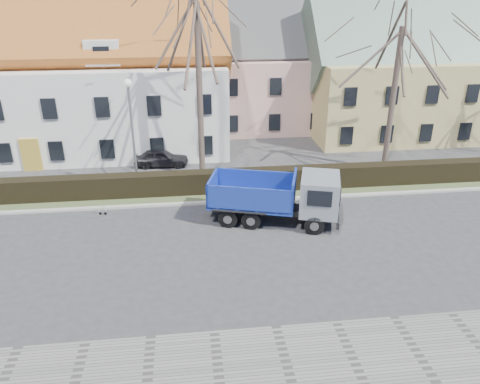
{
  "coord_description": "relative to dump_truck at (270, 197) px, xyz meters",
  "views": [
    {
      "loc": [
        -2.84,
        -19.1,
        11.41
      ],
      "look_at": [
        -0.31,
        2.43,
        1.6
      ],
      "focal_mm": 35.0,
      "sensor_mm": 36.0,
      "label": 1
    }
  ],
  "objects": [
    {
      "name": "cart_frame",
      "position": [
        -8.88,
        1.71,
        -1.08
      ],
      "size": [
        0.68,
        0.44,
        0.59
      ],
      "primitive_type": null,
      "rotation": [
        0.0,
        0.0,
        -0.12
      ],
      "color": "silver",
      "rests_on": "ground"
    },
    {
      "name": "building_pink",
      "position": [
        2.82,
        17.82,
        2.63
      ],
      "size": [
        10.8,
        8.8,
        8.0
      ],
      "primitive_type": null,
      "color": "#CB9A90",
      "rests_on": "ground"
    },
    {
      "name": "building_yellow",
      "position": [
        14.82,
        14.82,
        2.88
      ],
      "size": [
        18.8,
        10.8,
        8.5
      ],
      "primitive_type": null,
      "color": "tan",
      "rests_on": "ground"
    },
    {
      "name": "dump_truck",
      "position": [
        0.0,
        0.0,
        0.0
      ],
      "size": [
        7.29,
        4.37,
        2.74
      ],
      "primitive_type": null,
      "rotation": [
        0.0,
        0.0,
        -0.28
      ],
      "color": "navy",
      "rests_on": "ground"
    },
    {
      "name": "hedge",
      "position": [
        -1.18,
        3.82,
        -0.72
      ],
      "size": [
        60.0,
        0.9,
        1.3
      ],
      "primitive_type": "cube",
      "color": "black",
      "rests_on": "ground"
    },
    {
      "name": "tree_1",
      "position": [
        -3.18,
        6.32,
        4.95
      ],
      "size": [
        9.2,
        9.2,
        12.65
      ],
      "primitive_type": null,
      "color": "#4F4036",
      "rests_on": "ground"
    },
    {
      "name": "building_white",
      "position": [
        -14.18,
        13.82,
        3.38
      ],
      "size": [
        26.8,
        10.8,
        9.5
      ],
      "primitive_type": null,
      "color": "white",
      "rests_on": "ground"
    },
    {
      "name": "parked_car_a",
      "position": [
        -5.82,
        8.65,
        -0.76
      ],
      "size": [
        3.66,
        1.68,
        1.22
      ],
      "primitive_type": "imported",
      "rotation": [
        0.0,
        0.0,
        1.5
      ],
      "color": "black",
      "rests_on": "ground"
    },
    {
      "name": "curb_far",
      "position": [
        -1.18,
        2.42,
        -1.31
      ],
      "size": [
        80.0,
        0.3,
        0.12
      ],
      "primitive_type": "cube",
      "color": "#ABA79C",
      "rests_on": "ground"
    },
    {
      "name": "ground",
      "position": [
        -1.18,
        -2.18,
        -1.37
      ],
      "size": [
        120.0,
        120.0,
        0.0
      ],
      "primitive_type": "plane",
      "color": "#353537"
    },
    {
      "name": "sidewalk_near",
      "position": [
        -1.18,
        -10.68,
        -1.33
      ],
      "size": [
        80.0,
        5.0,
        0.08
      ],
      "primitive_type": "cube",
      "color": "gray",
      "rests_on": "ground"
    },
    {
      "name": "tree_2",
      "position": [
        8.82,
        6.32,
        4.13
      ],
      "size": [
        8.0,
        8.0,
        11.0
      ],
      "primitive_type": null,
      "color": "#4F4036",
      "rests_on": "ground"
    },
    {
      "name": "grass_strip",
      "position": [
        -1.18,
        4.02,
        -1.32
      ],
      "size": [
        80.0,
        3.0,
        0.1
      ],
      "primitive_type": "cube",
      "color": "#46542F",
      "rests_on": "ground"
    },
    {
      "name": "streetlight",
      "position": [
        -7.09,
        4.82,
        1.96
      ],
      "size": [
        0.52,
        0.52,
        6.65
      ],
      "primitive_type": null,
      "color": "gray",
      "rests_on": "ground"
    }
  ]
}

